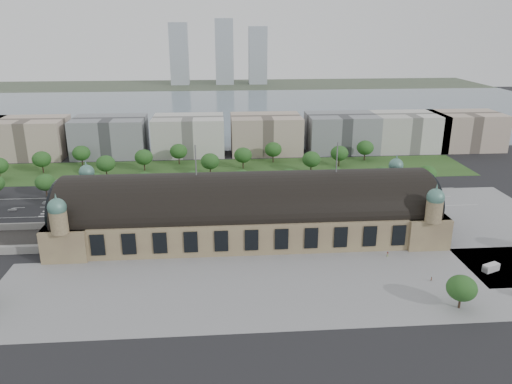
{
  "coord_description": "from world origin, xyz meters",
  "views": [
    {
      "loc": [
        -11.24,
        -185.68,
        82.22
      ],
      "look_at": [
        4.1,
        11.56,
        14.0
      ],
      "focal_mm": 35.0,
      "sensor_mm": 36.0,
      "label": 1
    }
  ],
  "objects": [
    {
      "name": "office_4",
      "position": [
        20.0,
        133.0,
        12.0
      ],
      "size": [
        45.0,
        32.0,
        24.0
      ],
      "primitive_type": "cube",
      "color": "#B7A390",
      "rests_on": "ground"
    },
    {
      "name": "petrol_station",
      "position": [
        -53.91,
        65.28,
        2.95
      ],
      "size": [
        14.0,
        13.0,
        5.05
      ],
      "color": "#D3430C",
      "rests_on": "ground"
    },
    {
      "name": "office_6",
      "position": [
        115.0,
        133.0,
        12.0
      ],
      "size": [
        45.0,
        32.0,
        24.0
      ],
      "primitive_type": "cube",
      "color": "silver",
      "rests_on": "ground"
    },
    {
      "name": "tree_belt_7",
      "position": [
        3.0,
        95.0,
        8.05
      ],
      "size": [
        10.4,
        10.4,
        12.48
      ],
      "color": "#2D2116",
      "rests_on": "ground"
    },
    {
      "name": "road_slab",
      "position": [
        -20.0,
        38.0,
        0.0
      ],
      "size": [
        260.0,
        26.0,
        0.1
      ],
      "primitive_type": "cube",
      "color": "black",
      "rests_on": "ground"
    },
    {
      "name": "tree_belt_10",
      "position": [
        60.0,
        95.0,
        8.05
      ],
      "size": [
        10.4,
        10.4,
        12.48
      ],
      "color": "#2D2116",
      "rests_on": "ground"
    },
    {
      "name": "tree_belt_1",
      "position": [
        -111.0,
        95.0,
        8.05
      ],
      "size": [
        10.4,
        10.4,
        12.48
      ],
      "color": "#2D2116",
      "rests_on": "ground"
    },
    {
      "name": "parked_car_3",
      "position": [
        -36.58,
        21.0,
        0.67
      ],
      "size": [
        4.24,
        3.26,
        1.35
      ],
      "primitive_type": "imported",
      "rotation": [
        0.0,
        0.0,
        -1.08
      ],
      "color": "#525659",
      "rests_on": "ground"
    },
    {
      "name": "bus_mid",
      "position": [
        24.97,
        32.0,
        1.68
      ],
      "size": [
        12.13,
        3.08,
        3.36
      ],
      "primitive_type": "imported",
      "rotation": [
        0.0,
        0.0,
        1.55
      ],
      "color": "silver",
      "rests_on": "ground"
    },
    {
      "name": "parked_car_6",
      "position": [
        -18.0,
        25.0,
        0.81
      ],
      "size": [
        5.74,
        5.29,
        1.62
      ],
      "primitive_type": "imported",
      "rotation": [
        0.0,
        0.0,
        -0.88
      ],
      "color": "black",
      "rests_on": "ground"
    },
    {
      "name": "bus_east",
      "position": [
        25.72,
        27.0,
        1.84
      ],
      "size": [
        13.24,
        3.24,
        3.68
      ],
      "primitive_type": "imported",
      "rotation": [
        0.0,
        0.0,
        1.56
      ],
      "color": "silver",
      "rests_on": "ground"
    },
    {
      "name": "tree_row_6",
      "position": [
        24.0,
        53.0,
        7.43
      ],
      "size": [
        9.6,
        9.6,
        11.52
      ],
      "color": "#2D2116",
      "rests_on": "ground"
    },
    {
      "name": "parked_car_4",
      "position": [
        -39.4,
        25.0,
        0.74
      ],
      "size": [
        4.74,
        3.05,
        1.47
      ],
      "primitive_type": "imported",
      "rotation": [
        0.0,
        0.0,
        -1.21
      ],
      "color": "silver",
      "rests_on": "ground"
    },
    {
      "name": "tree_row_9",
      "position": [
        96.0,
        53.0,
        7.43
      ],
      "size": [
        9.6,
        9.6,
        11.52
      ],
      "color": "#2D2116",
      "rests_on": "ground"
    },
    {
      "name": "tree_belt_3",
      "position": [
        -73.0,
        83.0,
        8.05
      ],
      "size": [
        10.4,
        10.4,
        12.48
      ],
      "color": "#2D2116",
      "rests_on": "ground"
    },
    {
      "name": "tree_belt_2",
      "position": [
        -92.0,
        107.0,
        8.05
      ],
      "size": [
        10.4,
        10.4,
        12.48
      ],
      "color": "#2D2116",
      "rests_on": "ground"
    },
    {
      "name": "traffic_car_2",
      "position": [
        -65.21,
        36.79,
        0.68
      ],
      "size": [
        5.11,
        2.79,
        1.36
      ],
      "primitive_type": "imported",
      "rotation": [
        0.0,
        0.0,
        -1.68
      ],
      "color": "black",
      "rests_on": "ground"
    },
    {
      "name": "far_shore",
      "position": [
        0.0,
        498.0,
        0.0
      ],
      "size": [
        700.0,
        120.0,
        0.14
      ],
      "primitive_type": "cube",
      "color": "#44513D",
      "rests_on": "ground"
    },
    {
      "name": "parked_car_0",
      "position": [
        -72.07,
        24.74,
        0.73
      ],
      "size": [
        4.42,
        3.97,
        1.46
      ],
      "primitive_type": "imported",
      "rotation": [
        0.0,
        0.0,
        -0.89
      ],
      "color": "black",
      "rests_on": "ground"
    },
    {
      "name": "traffic_car_1",
      "position": [
        -92.51,
        41.91,
        0.72
      ],
      "size": [
        4.52,
        2.08,
        1.44
      ],
      "primitive_type": "imported",
      "rotation": [
        0.0,
        0.0,
        1.44
      ],
      "color": "gray",
      "rests_on": "ground"
    },
    {
      "name": "plaza_east",
      "position": [
        103.0,
        0.0,
        0.0
      ],
      "size": [
        56.0,
        100.0,
        0.12
      ],
      "primitive_type": "cube",
      "color": "gray",
      "rests_on": "ground"
    },
    {
      "name": "ground",
      "position": [
        0.0,
        0.0,
        0.0
      ],
      "size": [
        900.0,
        900.0,
        0.0
      ],
      "primitive_type": "plane",
      "color": "black",
      "rests_on": "ground"
    },
    {
      "name": "traffic_car_5",
      "position": [
        35.54,
        46.99,
        0.78
      ],
      "size": [
        4.93,
        2.28,
        1.57
      ],
      "primitive_type": "imported",
      "rotation": [
        0.0,
        0.0,
        1.71
      ],
      "color": "#54575C",
      "rests_on": "ground"
    },
    {
      "name": "office_5",
      "position": [
        70.0,
        133.0,
        12.0
      ],
      "size": [
        45.0,
        32.0,
        24.0
      ],
      "primitive_type": "cube",
      "color": "gray",
      "rests_on": "ground"
    },
    {
      "name": "lake",
      "position": [
        0.0,
        298.0,
        0.0
      ],
      "size": [
        700.0,
        320.0,
        0.08
      ],
      "primitive_type": "cube",
      "color": "slate",
      "rests_on": "ground"
    },
    {
      "name": "office_3",
      "position": [
        -30.0,
        133.0,
        12.0
      ],
      "size": [
        45.0,
        32.0,
        24.0
      ],
      "primitive_type": "cube",
      "color": "silver",
      "rests_on": "ground"
    },
    {
      "name": "van_east",
      "position": [
        81.45,
        -38.31,
        1.28
      ],
      "size": [
        6.65,
        4.73,
        2.68
      ],
      "rotation": [
        0.0,
        0.0,
        0.41
      ],
      "color": "silver",
      "rests_on": "ground"
    },
    {
      "name": "tree_belt_8",
      "position": [
        22.0,
        107.0,
        8.05
      ],
      "size": [
        10.4,
        10.4,
        12.48
      ],
      "color": "#2D2116",
      "rests_on": "ground"
    },
    {
      "name": "tree_belt_11",
      "position": [
        79.0,
        107.0,
        8.05
      ],
      "size": [
        10.4,
        10.4,
        12.48
      ],
      "color": "#2D2116",
      "rests_on": "ground"
    },
    {
      "name": "far_tower_mid",
      "position": [
        0.0,
        508.0,
        42.5
      ],
      "size": [
        24.0,
        24.0,
        85.0
      ],
      "primitive_type": "cube",
      "color": "#9EA8B2",
      "rests_on": "ground"
    },
    {
      "name": "tree_row_3",
      "position": [
        -48.0,
        53.0,
        7.43
      ],
      "size": [
        9.6,
        9.6,
        11.52
      ],
      "color": "#2D2116",
      "rests_on": "ground"
    },
    {
      "name": "traffic_car_6",
      "position": [
        79.94,
        32.21,
        0.79
      ],
      "size": [
        5.94,
        3.32,
        1.57
      ],
      "primitive_type": "imported",
      "rotation": [
        0.0,
        0.0,
        -1.44
      ],
      "color": "white",
      "rests_on": "ground"
    },
    {
      "name": "office_2",
      "position": [
        -80.0,
        133.0,
        12.0
      ],
      "size": [
        45.0,
        32.0,
        24.0
      ],
      "primitive_type": "cube",
      "color": "gray",
      "rests_on": "ground"
    },
    {
      "name": "traffic_car_4",
      "position": [
        16.98,
        33.37,
        0.73
      ],
      "size": [
        4.44,
        2.14,
        1.46
      ],
      "primitive_type": "imported",
      "rotation": [
        0.0,
        0.0,
        -1.47
      ],
      "color": "#1C214F",
      "rests_on": "ground"
    },
    {
      "name": "plaza_south",
      "position": [
        10.0,
        -44.0,
        0.0
      ],
      "size": [
        190.0,
        48.0,
        0.12
      ],
      "primitive_type": "cube",
      "color": "gray",
      "rests_on": "ground"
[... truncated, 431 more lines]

